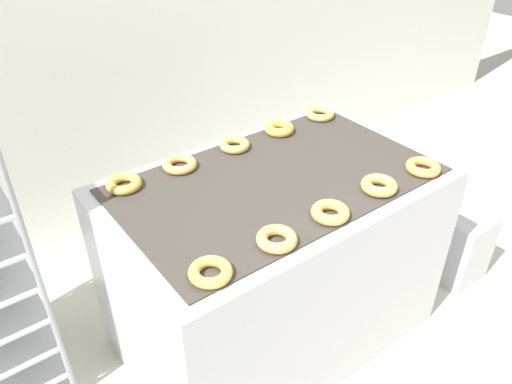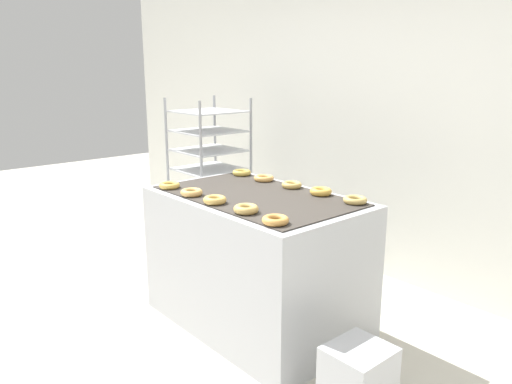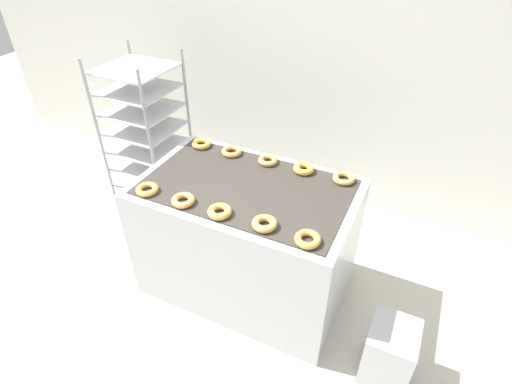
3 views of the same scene
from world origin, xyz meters
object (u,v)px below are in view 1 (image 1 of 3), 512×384
(fryer_machine, at_px, (275,262))
(donut_far_rightmost, at_px, (320,114))
(glaze_bin, at_px, (456,244))
(donut_near_center, at_px, (330,212))
(donut_far_right, at_px, (279,128))
(donut_far_leftmost, at_px, (124,184))
(donut_near_rightmost, at_px, (423,167))
(donut_near_right, at_px, (379,186))
(donut_far_left, at_px, (180,164))
(donut_near_leftmost, at_px, (210,272))
(donut_far_center, at_px, (235,145))
(donut_near_left, at_px, (277,239))

(fryer_machine, distance_m, donut_far_rightmost, 0.82)
(glaze_bin, relative_size, donut_near_center, 2.89)
(donut_near_center, xyz_separation_m, donut_far_right, (0.29, 0.67, 0.00))
(donut_far_leftmost, bearing_deg, donut_near_rightmost, -31.05)
(donut_near_right, relative_size, donut_far_leftmost, 1.02)
(donut_near_right, bearing_deg, donut_far_leftmost, 142.05)
(donut_far_left, xyz_separation_m, donut_far_right, (0.57, 0.01, 0.00))
(fryer_machine, xyz_separation_m, donut_near_leftmost, (-0.55, -0.34, 0.49))
(donut_far_rightmost, bearing_deg, donut_far_left, -179.20)
(donut_near_right, xyz_separation_m, donut_far_leftmost, (-0.83, 0.65, -0.00))
(glaze_bin, distance_m, donut_near_rightmost, 0.95)
(donut_near_leftmost, bearing_deg, fryer_machine, 31.30)
(donut_far_leftmost, xyz_separation_m, donut_far_center, (0.56, 0.00, -0.00))
(donut_far_left, distance_m, donut_far_center, 0.30)
(glaze_bin, relative_size, donut_far_left, 2.82)
(glaze_bin, distance_m, donut_far_right, 1.29)
(donut_near_leftmost, relative_size, donut_far_right, 0.99)
(donut_near_left, bearing_deg, fryer_machine, 50.71)
(donut_near_rightmost, bearing_deg, donut_far_left, 141.63)
(donut_near_leftmost, height_order, donut_near_center, donut_near_center)
(donut_near_left, relative_size, donut_far_rightmost, 0.99)
(donut_far_center, relative_size, donut_far_right, 0.97)
(donut_near_leftmost, bearing_deg, donut_far_left, 68.29)
(donut_near_center, xyz_separation_m, donut_far_center, (0.02, 0.66, -0.00))
(donut_far_right, xyz_separation_m, donut_far_rightmost, (0.28, 0.01, -0.00))
(donut_near_left, xyz_separation_m, donut_far_rightmost, (0.84, 0.67, -0.00))
(fryer_machine, relative_size, donut_far_leftmost, 9.95)
(donut_near_leftmost, distance_m, donut_far_leftmost, 0.66)
(donut_near_leftmost, bearing_deg, donut_far_right, 38.73)
(donut_near_left, height_order, donut_far_left, donut_near_left)
(donut_far_right, bearing_deg, donut_near_right, -90.23)
(donut_far_leftmost, relative_size, donut_far_rightmost, 0.98)
(donut_far_center, bearing_deg, glaze_bin, -29.25)
(donut_far_rightmost, bearing_deg, donut_near_left, -141.24)
(donut_near_leftmost, relative_size, donut_far_center, 1.03)
(fryer_machine, height_order, donut_far_center, donut_far_center)
(fryer_machine, relative_size, donut_near_right, 9.73)
(donut_near_left, bearing_deg, donut_far_rightmost, 38.76)
(donut_near_leftmost, height_order, donut_far_rightmost, same)
(donut_far_center, bearing_deg, donut_near_leftmost, -130.12)
(glaze_bin, xyz_separation_m, donut_near_leftmost, (-1.68, -0.04, 0.75))
(glaze_bin, height_order, donut_far_center, donut_far_center)
(glaze_bin, xyz_separation_m, donut_near_left, (-1.40, -0.04, 0.75))
(glaze_bin, xyz_separation_m, donut_far_rightmost, (-0.56, 0.64, 0.75))
(donut_near_left, relative_size, donut_near_right, 0.98)
(donut_near_left, distance_m, donut_near_right, 0.55)
(donut_near_leftmost, height_order, donut_far_left, same)
(donut_near_rightmost, bearing_deg, donut_far_leftmost, 148.95)
(fryer_machine, bearing_deg, donut_near_rightmost, -31.36)
(glaze_bin, xyz_separation_m, donut_far_center, (-1.12, 0.63, 0.75))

